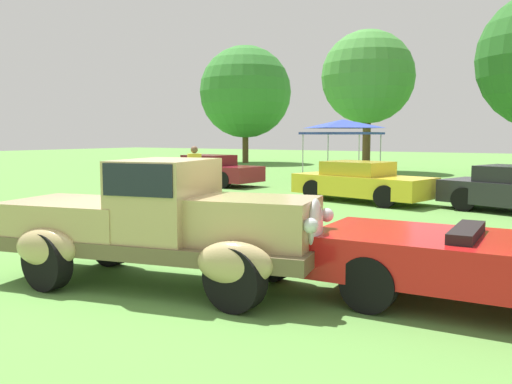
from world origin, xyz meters
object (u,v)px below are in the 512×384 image
(show_car_burgundy, at_px, (211,170))
(show_car_yellow, at_px, (361,182))
(canopy_tent_left_field, at_px, (343,126))
(spectator_between_cars, at_px, (195,172))
(feature_pickup_truck, at_px, (161,221))

(show_car_burgundy, bearing_deg, show_car_yellow, -15.12)
(show_car_burgundy, xyz_separation_m, show_car_yellow, (7.16, -1.93, 0.00))
(canopy_tent_left_field, bearing_deg, spectator_between_cars, -95.13)
(feature_pickup_truck, bearing_deg, spectator_between_cars, 126.02)
(show_car_burgundy, relative_size, canopy_tent_left_field, 1.48)
(show_car_yellow, xyz_separation_m, spectator_between_cars, (-4.33, -2.65, 0.31))
(feature_pickup_truck, xyz_separation_m, canopy_tent_left_field, (-4.66, 16.88, 1.55))
(spectator_between_cars, bearing_deg, show_car_yellow, 31.48)
(feature_pickup_truck, relative_size, show_car_burgundy, 1.10)
(spectator_between_cars, distance_m, canopy_tent_left_field, 9.48)
(show_car_yellow, relative_size, spectator_between_cars, 2.66)
(show_car_burgundy, xyz_separation_m, canopy_tent_left_field, (3.67, 4.74, 1.82))
(feature_pickup_truck, xyz_separation_m, show_car_burgundy, (-8.32, 12.14, -0.27))
(show_car_burgundy, bearing_deg, spectator_between_cars, -58.28)
(feature_pickup_truck, distance_m, show_car_burgundy, 14.72)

